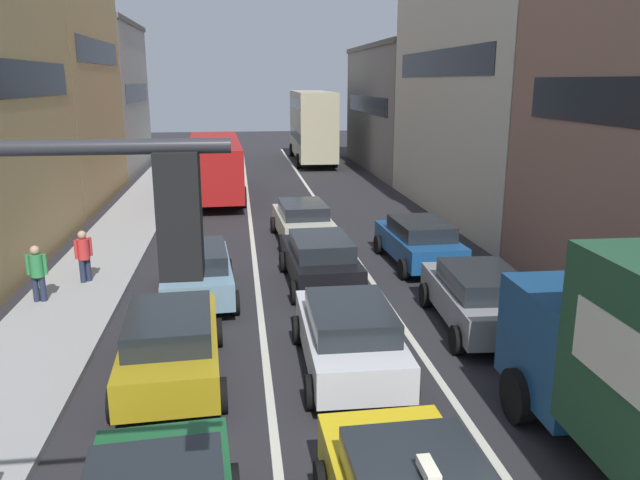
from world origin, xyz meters
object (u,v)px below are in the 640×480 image
Objects in this scene: sedan_right_lane_behind_truck at (479,296)px; wagon_right_lane_far at (419,241)px; sedan_centre_lane_second at (349,335)px; wagon_left_lane_second at (171,343)px; pedestrian_near_kerb at (37,272)px; pedestrian_far_sidewalk at (84,255)px; coupe_centre_lane_fourth at (303,220)px; bus_mid_queue_primary at (215,162)px; bus_far_queue_secondary at (312,123)px; hatchback_centre_lane_third at (320,259)px; sedan_left_lane_third at (197,271)px.

sedan_right_lane_behind_truck is 5.33m from wagon_right_lane_far.
sedan_centre_lane_second is 0.98× the size of sedan_right_lane_behind_truck.
pedestrian_near_kerb reaches higher than wagon_left_lane_second.
wagon_right_lane_far is 2.63× the size of pedestrian_far_sidewalk.
coupe_centre_lane_fourth is 0.99× the size of sedan_right_lane_behind_truck.
wagon_right_lane_far is 14.95m from bus_mid_queue_primary.
pedestrian_far_sidewalk is (-9.93, -27.24, -1.88)m from bus_far_queue_secondary.
wagon_left_lane_second is 0.41× the size of bus_mid_queue_primary.
sedan_right_lane_behind_truck is at bearing -139.19° from hatchback_centre_lane_third.
hatchback_centre_lane_third is 0.41× the size of bus_mid_queue_primary.
sedan_right_lane_behind_truck is (3.32, -8.83, 0.00)m from coupe_centre_lane_fourth.
bus_mid_queue_primary is 14.78m from bus_far_queue_secondary.
bus_far_queue_secondary reaches higher than bus_mid_queue_primary.
coupe_centre_lane_fourth is 0.41× the size of bus_mid_queue_primary.
bus_mid_queue_primary is (-6.87, 13.25, 0.96)m from wagon_right_lane_far.
pedestrian_far_sidewalk reaches higher than sedan_left_lane_third.
pedestrian_near_kerb is at bearing 125.39° from coupe_centre_lane_fourth.
wagon_left_lane_second is at bearing -138.82° from pedestrian_near_kerb.
hatchback_centre_lane_third is 1.00× the size of wagon_right_lane_far.
wagon_right_lane_far is 11.27m from pedestrian_near_kerb.
sedan_centre_lane_second is at bearing -172.91° from bus_mid_queue_primary.
sedan_right_lane_behind_truck is (7.06, 1.79, 0.00)m from wagon_left_lane_second.
wagon_left_lane_second is 1.01× the size of hatchback_centre_lane_third.
bus_far_queue_secondary reaches higher than sedan_right_lane_behind_truck.
pedestrian_far_sidewalk is (-6.60, 6.36, 0.15)m from sedan_centre_lane_second.
wagon_left_lane_second is 6.13m from pedestrian_near_kerb.
hatchback_centre_lane_third is 4.96m from sedan_right_lane_behind_truck.
sedan_centre_lane_second is 0.41× the size of bus_far_queue_secondary.
pedestrian_near_kerb and pedestrian_far_sidewalk have the same top height.
wagon_right_lane_far is at bearing -154.63° from bus_mid_queue_primary.
pedestrian_near_kerb is (-7.61, -5.88, 0.15)m from coupe_centre_lane_fourth.
sedan_right_lane_behind_truck is 0.42× the size of bus_far_queue_secondary.
sedan_centre_lane_second is at bearing 176.74° from coupe_centre_lane_fourth.
bus_mid_queue_primary reaches higher than sedan_right_lane_behind_truck.
sedan_centre_lane_second is at bearing -120.97° from pedestrian_near_kerb.
bus_mid_queue_primary reaches higher than coupe_centre_lane_fourth.
wagon_right_lane_far is 10.23m from pedestrian_far_sidewalk.
pedestrian_far_sidewalk reaches higher than hatchback_centre_lane_third.
bus_far_queue_secondary is (6.60, 13.17, 1.07)m from bus_mid_queue_primary.
sedan_right_lane_behind_truck is at bearing -103.19° from pedestrian_near_kerb.
sedan_right_lane_behind_truck is at bearing 177.19° from wagon_right_lane_far.
hatchback_centre_lane_third is 3.82m from wagon_right_lane_far.
bus_mid_queue_primary reaches higher than sedan_left_lane_third.
bus_mid_queue_primary is at bearing -12.92° from pedestrian_near_kerb.
pedestrian_near_kerb is at bearing 109.79° from pedestrian_far_sidewalk.
pedestrian_near_kerb is at bearing 57.86° from sedan_centre_lane_second.
sedan_centre_lane_second is 3.96m from sedan_right_lane_behind_truck.
wagon_right_lane_far is at bearing -75.33° from sedan_left_lane_third.
sedan_right_lane_behind_truck is 31.82m from bus_far_queue_secondary.
hatchback_centre_lane_third is 5.17m from coupe_centre_lane_fourth.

